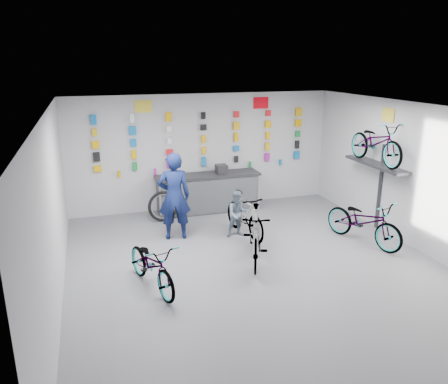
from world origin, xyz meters
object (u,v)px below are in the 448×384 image
object	(u,v)px
bike_center	(256,235)
bike_service	(245,215)
bike_right	(364,221)
customer	(238,214)
counter	(208,193)
bike_left	(152,265)
clerk	(174,196)

from	to	relation	value
bike_center	bike_service	size ratio (longest dim) A/B	1.09
bike_right	customer	size ratio (longest dim) A/B	1.78
counter	customer	bearing A→B (deg)	-84.56
bike_left	customer	xyz separation A→B (m)	(2.18, 1.75, 0.09)
bike_service	bike_center	bearing A→B (deg)	-110.06
counter	customer	distance (m)	1.86
counter	customer	world-z (taller)	customer
bike_service	customer	xyz separation A→B (m)	(-0.16, 0.00, 0.03)
bike_center	bike_right	xyz separation A→B (m)	(2.55, 0.13, -0.04)
bike_service	clerk	distance (m)	1.63
counter	clerk	distance (m)	1.99
bike_service	customer	world-z (taller)	customer
counter	bike_left	world-z (taller)	counter
bike_right	customer	xyz separation A→B (m)	(-2.46, 1.16, 0.03)
bike_service	customer	bearing A→B (deg)	170.69
bike_left	bike_center	distance (m)	2.14
clerk	bike_right	bearing A→B (deg)	165.61
counter	clerk	size ratio (longest dim) A/B	1.39
counter	customer	xyz separation A→B (m)	(0.18, -1.85, 0.04)
bike_left	bike_service	xyz separation A→B (m)	(2.34, 1.75, 0.06)
bike_left	bike_center	xyz separation A→B (m)	(2.09, 0.46, 0.10)
bike_center	bike_service	world-z (taller)	bike_center
clerk	customer	xyz separation A→B (m)	(1.36, -0.33, -0.44)
bike_center	clerk	bearing A→B (deg)	149.19
bike_left	bike_service	bearing A→B (deg)	20.23
bike_left	bike_center	size ratio (longest dim) A/B	0.93
customer	bike_service	bearing A→B (deg)	5.03
bike_center	clerk	xyz separation A→B (m)	(-1.27, 1.63, 0.43)
bike_left	bike_service	distance (m)	2.92
bike_right	clerk	bearing A→B (deg)	139.27
bike_center	bike_right	size ratio (longest dim) A/B	0.95
bike_right	bike_service	world-z (taller)	bike_right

